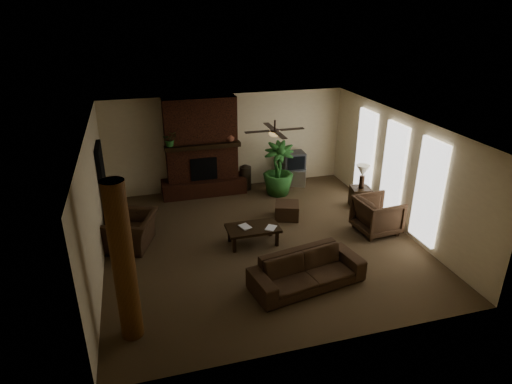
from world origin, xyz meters
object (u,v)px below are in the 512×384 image
object	(u,v)px
log_column	(123,263)
floor_vase	(245,175)
floor_plant	(278,180)
lamp_left	(116,196)
armchair_right	(378,214)
lamp_right	(363,172)
sofa	(307,265)
side_table_right	(360,197)
coffee_table	(253,229)
armchair_left	(131,226)
ottoman	(287,211)
tv_stand	(292,176)
side_table_left	(120,224)

from	to	relation	value
log_column	floor_vase	xyz separation A→B (m)	(3.40, 5.55, -0.97)
floor_plant	lamp_left	distance (m)	4.63
armchair_right	lamp_left	bearing A→B (deg)	70.61
armchair_right	lamp_right	xyz separation A→B (m)	(0.30, 1.40, 0.52)
armchair_right	floor_vase	distance (m)	4.19
sofa	side_table_right	bearing A→B (deg)	36.76
log_column	coffee_table	world-z (taller)	log_column
coffee_table	lamp_right	size ratio (longest dim) A/B	1.85
armchair_left	ottoman	world-z (taller)	armchair_left
sofa	floor_plant	world-z (taller)	sofa
sofa	lamp_right	distance (m)	4.10
floor_plant	side_table_right	bearing A→B (deg)	-37.17
armchair_left	armchair_right	world-z (taller)	armchair_left
tv_stand	armchair_left	bearing A→B (deg)	-128.06
tv_stand	side_table_left	xyz separation A→B (m)	(-5.07, -1.89, 0.03)
armchair_right	tv_stand	size ratio (longest dim) A/B	1.14
tv_stand	floor_vase	bearing A→B (deg)	-155.67
sofa	coffee_table	size ratio (longest dim) A/B	1.88
sofa	side_table_right	world-z (taller)	sofa
floor_vase	side_table_left	xyz separation A→B (m)	(-3.60, -1.89, -0.16)
side_table_left	floor_vase	bearing A→B (deg)	27.75
armchair_right	side_table_right	distance (m)	1.46
armchair_left	armchair_right	bearing A→B (deg)	100.78
sofa	side_table_left	xyz separation A→B (m)	(-3.55, 3.13, -0.17)
sofa	side_table_left	distance (m)	4.73
armchair_right	lamp_left	size ratio (longest dim) A/B	1.50
sofa	side_table_left	size ratio (longest dim) A/B	4.11
log_column	sofa	size ratio (longest dim) A/B	1.24
log_column	sofa	bearing A→B (deg)	8.92
tv_stand	sofa	bearing A→B (deg)	-82.56
ottoman	lamp_right	size ratio (longest dim) A/B	0.92
sofa	lamp_right	world-z (taller)	lamp_right
floor_vase	side_table_left	bearing A→B (deg)	-152.25
floor_plant	side_table_left	size ratio (longest dim) A/B	2.81
armchair_left	side_table_left	xyz separation A→B (m)	(-0.27, 0.62, -0.23)
log_column	lamp_left	size ratio (longest dim) A/B	4.31
tv_stand	armchair_right	bearing A→B (deg)	-50.60
armchair_left	side_table_right	bearing A→B (deg)	114.56
floor_vase	side_table_right	distance (m)	3.38
log_column	armchair_right	bearing A→B (deg)	20.02
sofa	coffee_table	world-z (taller)	sofa
tv_stand	side_table_right	bearing A→B (deg)	-34.47
armchair_right	ottoman	bearing A→B (deg)	50.17
tv_stand	side_table_left	distance (m)	5.41
lamp_right	lamp_left	bearing A→B (deg)	178.31
armchair_left	tv_stand	bearing A→B (deg)	137.58
floor_plant	side_table_left	xyz separation A→B (m)	(-4.42, -1.29, -0.16)
tv_stand	floor_vase	xyz separation A→B (m)	(-1.47, -0.00, 0.18)
floor_vase	side_table_right	xyz separation A→B (m)	(2.70, -2.03, -0.16)
coffee_table	floor_vase	bearing A→B (deg)	78.55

